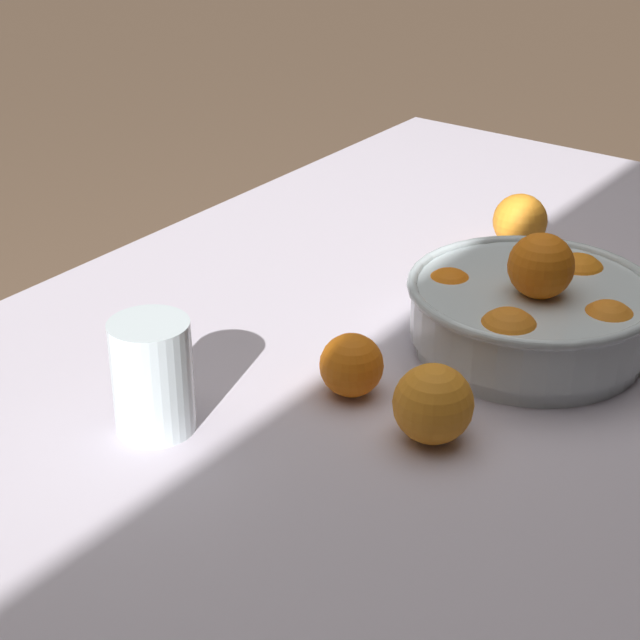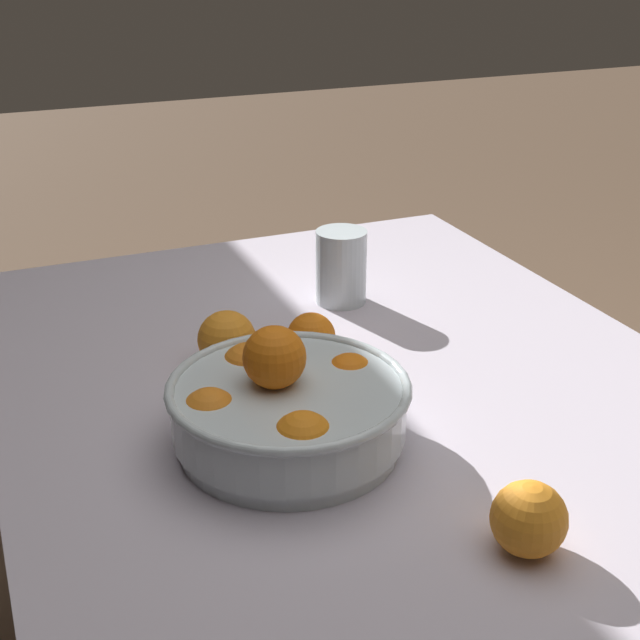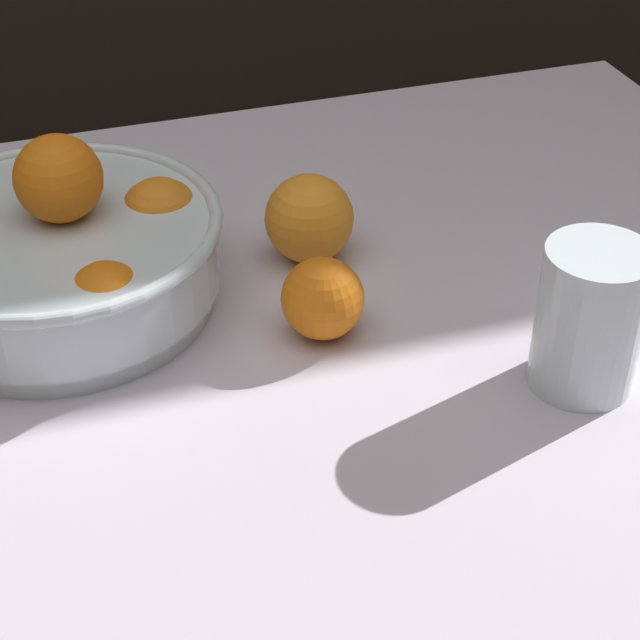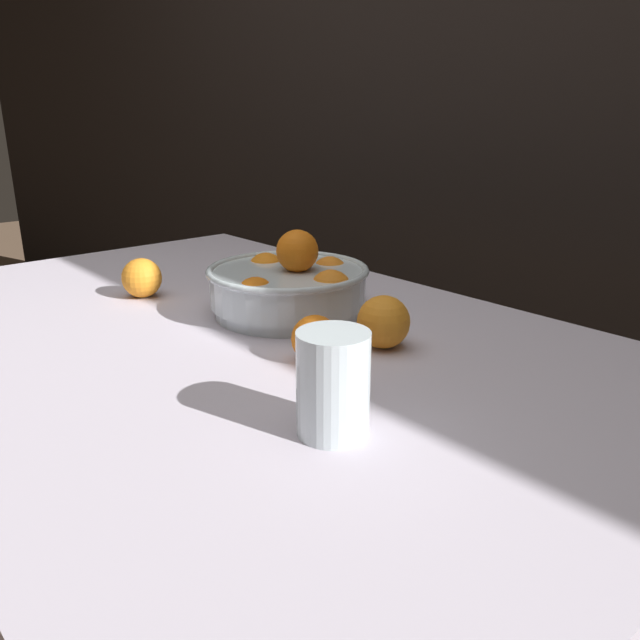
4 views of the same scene
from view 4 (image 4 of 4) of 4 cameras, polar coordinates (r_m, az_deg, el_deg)
back_wall at (r=1.60m, az=18.59°, el=25.76°), size 8.00×0.05×2.60m
dining_table at (r=1.07m, az=-8.48°, el=-4.36°), size 1.45×0.93×0.73m
fruit_bowl at (r=1.10m, az=-2.66°, el=3.09°), size 0.29×0.29×0.15m
juice_glass at (r=0.69m, az=1.20°, el=-6.26°), size 0.08×0.08×0.12m
orange_loose_near_bowl at (r=0.90m, az=-0.45°, el=-1.73°), size 0.07×0.07×0.07m
orange_loose_front at (r=0.95m, az=5.82°, el=-0.17°), size 0.08×0.08×0.08m
orange_loose_aside at (r=1.26m, az=-15.98°, el=3.72°), size 0.08×0.08×0.08m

